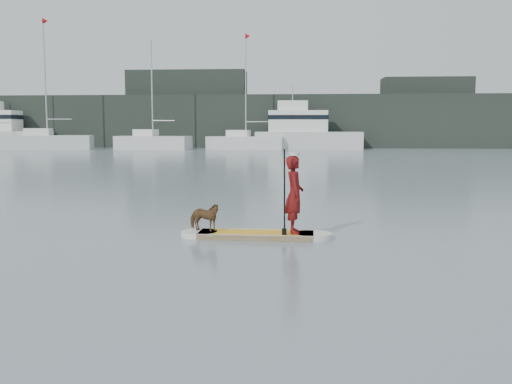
# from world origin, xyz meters

# --- Properties ---
(ground) EXTENTS (140.00, 140.00, 0.00)m
(ground) POSITION_xyz_m (0.00, 0.00, 0.00)
(ground) COLOR slate
(ground) RESTS_ON ground
(paddleboard) EXTENTS (3.30, 0.85, 0.12)m
(paddleboard) POSITION_xyz_m (2.62, -2.00, 0.06)
(paddleboard) COLOR #EBA416
(paddleboard) RESTS_ON ground
(paddler) EXTENTS (0.46, 0.65, 1.67)m
(paddler) POSITION_xyz_m (3.45, -2.01, 0.95)
(paddler) COLOR maroon
(paddler) RESTS_ON paddleboard
(white_cap) EXTENTS (0.22, 0.22, 0.07)m
(white_cap) POSITION_xyz_m (3.45, -2.01, 1.82)
(white_cap) COLOR silver
(white_cap) RESTS_ON paddler
(dog) EXTENTS (0.81, 0.52, 0.63)m
(dog) POSITION_xyz_m (1.48, -1.97, 0.43)
(dog) COLOR #512D1C
(dog) RESTS_ON paddleboard
(paddle) EXTENTS (0.10, 0.30, 2.00)m
(paddle) POSITION_xyz_m (3.24, -2.26, 0.80)
(paddle) COLOR black
(paddle) RESTS_ON ground
(sailboat_b) EXTENTS (9.45, 4.28, 13.55)m
(sailboat_b) POSITION_xyz_m (-23.17, 44.30, 0.94)
(sailboat_b) COLOR silver
(sailboat_b) RESTS_ON ground
(sailboat_c) EXTENTS (8.14, 3.65, 11.28)m
(sailboat_c) POSITION_xyz_m (-12.02, 45.02, 0.84)
(sailboat_c) COLOR silver
(sailboat_c) RESTS_ON ground
(sailboat_d) EXTENTS (8.42, 3.58, 12.02)m
(sailboat_d) POSITION_xyz_m (-2.30, 46.18, 0.86)
(sailboat_d) COLOR silver
(sailboat_d) RESTS_ON ground
(motor_yacht_a) EXTENTS (11.40, 3.92, 6.77)m
(motor_yacht_a) POSITION_xyz_m (3.86, 47.10, 1.90)
(motor_yacht_a) COLOR silver
(motor_yacht_a) RESTS_ON ground
(shore_mass) EXTENTS (90.00, 6.00, 6.00)m
(shore_mass) POSITION_xyz_m (0.00, 53.00, 3.00)
(shore_mass) COLOR black
(shore_mass) RESTS_ON ground
(shore_building_west) EXTENTS (14.00, 4.00, 9.00)m
(shore_building_west) POSITION_xyz_m (-10.00, 54.00, 4.50)
(shore_building_west) COLOR black
(shore_building_west) RESTS_ON ground
(shore_building_east) EXTENTS (10.00, 4.00, 8.00)m
(shore_building_east) POSITION_xyz_m (18.00, 54.00, 4.00)
(shore_building_east) COLOR black
(shore_building_east) RESTS_ON ground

